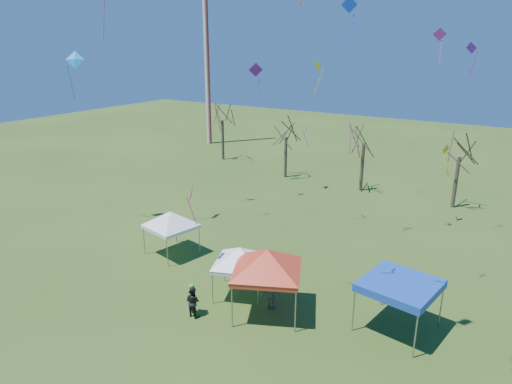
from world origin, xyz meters
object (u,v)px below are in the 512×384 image
Objects in this scene: person_green at (193,299)px; tree_2 at (365,126)px; person_dark at (193,302)px; person_grey at (271,295)px; tree_3 at (462,138)px; tent_blue at (400,286)px; tent_white_west at (170,215)px; radio_mast at (207,51)px; tree_1 at (286,123)px; tent_white_mid at (240,251)px; tree_0 at (222,106)px; tent_red at (267,254)px.

tree_2 is at bearing -82.79° from person_green.
tree_2 is 25.54m from person_green.
tree_2 reaches higher than person_green.
person_green is at bearing -45.23° from person_dark.
tree_3 is at bearing -128.80° from person_grey.
tent_blue is 10.47m from person_green.
tree_3 reaches higher than tent_white_west.
tree_3 is 4.46× the size of person_green.
radio_mast reaches higher than tree_1.
person_grey is 0.96× the size of person_dark.
tent_white_west is at bearing 164.21° from tent_white_mid.
person_dark reaches higher than person_grey.
person_grey is at bearing -103.77° from tree_3.
tent_white_mid is 8.50m from tent_blue.
tree_0 is 34.06m from person_dark.
person_dark is at bearing -53.71° from radio_mast.
tree_1 is 8.42m from tree_2.
person_dark is at bearing 16.17° from person_grey.
tent_white_mid reaches higher than person_dark.
tent_white_west reaches higher than tent_white_mid.
tree_3 is at bearing -106.12° from person_dark.
radio_mast is at bearing 129.84° from tent_white_mid.
tree_3 reaches higher than person_dark.
tree_3 reaches higher than person_green.
tree_1 is 27.56m from tent_blue.
tent_white_west reaches higher than person_dark.
tree_3 is at bearing -101.56° from person_green.
tent_blue is at bearing -41.06° from radio_mast.
tree_0 is 1.03× the size of tree_2.
tent_white_mid is at bearing -170.92° from tent_blue.
tree_0 reaches higher than person_dark.
tree_3 is 2.22× the size of tent_white_mid.
tree_1 is at bearing 116.20° from tent_red.
tree_2 reaches higher than person_dark.
tent_white_west is (12.45, -23.12, -3.66)m from tree_0.
person_green is at bearing -72.13° from tree_1.
tent_white_west is 7.08m from tent_white_mid.
person_dark is at bearing -106.28° from tent_white_mid.
person_green is at bearing -56.92° from tree_0.
person_grey is at bearing -82.38° from tree_2.
tent_blue is (8.39, 1.34, -0.30)m from tent_white_mid.
tree_1 reaches higher than person_grey.
tree_3 is (16.80, -0.60, 0.29)m from tree_1.
tent_white_west is 1.09× the size of tent_white_mid.
tree_2 is (25.63, -9.62, -6.21)m from radio_mast.
person_dark is (-3.07, -2.33, -2.54)m from tent_red.
person_dark is at bearing 139.73° from person_green.
person_grey is (2.99, -22.39, -5.49)m from tree_2.
tent_white_mid is 2.39m from tent_red.
person_green is (-8.66, -24.63, -5.19)m from tree_3.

